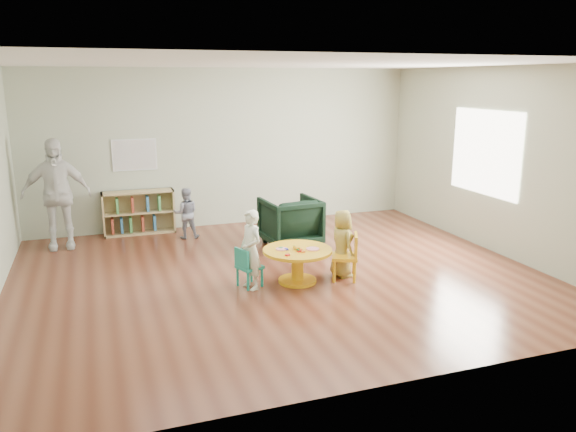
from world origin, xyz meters
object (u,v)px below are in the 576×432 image
at_px(activity_table, 297,259).
at_px(adult_caretaker, 56,194).
at_px(child_left, 251,250).
at_px(kid_chair_left, 247,266).
at_px(toddler, 186,213).
at_px(bookshelf, 138,213).
at_px(kid_chair_right, 348,255).
at_px(armchair, 290,222).
at_px(child_right, 342,243).

relative_size(activity_table, adult_caretaker, 0.52).
bearing_deg(child_left, kid_chair_left, -161.65).
distance_m(child_left, toddler, 2.64).
relative_size(bookshelf, adult_caretaker, 0.69).
distance_m(kid_chair_right, toddler, 3.21).
distance_m(armchair, child_left, 1.99).
distance_m(kid_chair_right, child_right, 0.20).
xyz_separation_m(kid_chair_right, bookshelf, (-2.44, 3.30, 0.03)).
distance_m(bookshelf, child_left, 3.39).
bearing_deg(activity_table, kid_chair_left, 176.26).
height_order(activity_table, kid_chair_right, kid_chair_right).
xyz_separation_m(kid_chair_left, armchair, (1.15, 1.59, 0.11)).
relative_size(child_left, toddler, 1.20).
xyz_separation_m(armchair, adult_caretaker, (-3.49, 1.05, 0.48)).
bearing_deg(child_left, kid_chair_right, 67.09).
bearing_deg(toddler, activity_table, 119.88).
relative_size(child_right, adult_caretaker, 0.53).
bearing_deg(kid_chair_left, child_right, 67.76).
bearing_deg(child_left, toddler, 170.84).
distance_m(kid_chair_right, child_left, 1.32).
height_order(activity_table, child_right, child_right).
relative_size(kid_chair_left, armchair, 0.61).
distance_m(bookshelf, adult_caretaker, 1.43).
relative_size(activity_table, toddler, 1.06).
distance_m(activity_table, adult_caretaker, 4.07).
xyz_separation_m(toddler, adult_caretaker, (-1.98, 0.09, 0.44)).
bearing_deg(child_right, armchair, 0.73).
xyz_separation_m(kid_chair_left, toddler, (-0.36, 2.55, 0.15)).
bearing_deg(child_right, toddler, 27.92).
xyz_separation_m(bookshelf, child_left, (1.13, -3.19, 0.15)).
relative_size(kid_chair_left, toddler, 0.61).
bearing_deg(activity_table, adult_caretaker, 138.24).
bearing_deg(adult_caretaker, bookshelf, 21.78).
xyz_separation_m(kid_chair_right, child_left, (-1.30, 0.11, 0.18)).
distance_m(kid_chair_left, adult_caretaker, 3.58).
distance_m(bookshelf, toddler, 0.94).
bearing_deg(kid_chair_right, bookshelf, 60.39).
relative_size(child_right, toddler, 1.07).
height_order(armchair, toddler, toddler).
distance_m(activity_table, child_right, 0.67).
xyz_separation_m(kid_chair_left, child_right, (1.32, -0.02, 0.18)).
bearing_deg(kid_chair_right, armchair, 30.12).
bearing_deg(child_right, bookshelf, 32.21).
xyz_separation_m(activity_table, toddler, (-1.03, 2.60, 0.11)).
xyz_separation_m(child_left, child_right, (1.28, 0.03, -0.05)).
distance_m(kid_chair_left, child_left, 0.24).
height_order(kid_chair_left, child_right, child_right).
bearing_deg(armchair, kid_chair_right, 91.04).
bearing_deg(child_right, adult_caretaker, 48.73).
bearing_deg(adult_caretaker, child_right, -35.84).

